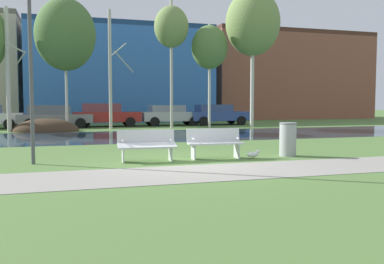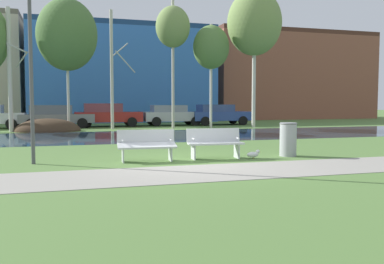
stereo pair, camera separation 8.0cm
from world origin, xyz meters
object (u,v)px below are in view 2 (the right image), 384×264
at_px(streetlamp, 30,15).
at_px(parked_wagon_fourth_silver, 172,115).
at_px(bench_left, 147,144).
at_px(seagull, 253,154).
at_px(parked_hatch_third_red, 107,114).
at_px(parked_suv_fifth_blue, 219,114).
at_px(trash_bin, 288,139).
at_px(parked_sedan_second_grey, 56,116).
at_px(bench_right, 215,142).

height_order(streetlamp, parked_wagon_fourth_silver, streetlamp).
relative_size(bench_left, seagull, 3.75).
bearing_deg(parked_hatch_third_red, streetlamp, -101.72).
distance_m(streetlamp, parked_wagon_fourth_silver, 18.96).
bearing_deg(parked_suv_fifth_blue, bench_left, -116.31).
height_order(bench_left, parked_wagon_fourth_silver, parked_wagon_fourth_silver).
bearing_deg(streetlamp, parked_hatch_third_red, 78.28).
relative_size(seagull, parked_hatch_third_red, 0.10).
relative_size(trash_bin, parked_sedan_second_grey, 0.22).
height_order(bench_right, parked_wagon_fourth_silver, parked_wagon_fourth_silver).
height_order(trash_bin, streetlamp, streetlamp).
relative_size(bench_right, parked_wagon_fourth_silver, 0.39).
bearing_deg(trash_bin, parked_suv_fifth_blue, 76.50).
relative_size(parked_sedan_second_grey, parked_suv_fifth_blue, 1.07).
xyz_separation_m(seagull, parked_suv_fifth_blue, (5.38, 17.43, 0.64)).
relative_size(bench_left, parked_sedan_second_grey, 0.36).
bearing_deg(bench_right, parked_sedan_second_grey, 105.82).
relative_size(bench_left, parked_wagon_fourth_silver, 0.39).
bearing_deg(parked_suv_fifth_blue, streetlamp, -124.34).
distance_m(bench_right, trash_bin, 2.32).
height_order(trash_bin, parked_wagon_fourth_silver, parked_wagon_fourth_silver).
distance_m(trash_bin, parked_sedan_second_grey, 18.28).
height_order(streetlamp, parked_suv_fifth_blue, streetlamp).
relative_size(trash_bin, parked_wagon_fourth_silver, 0.24).
bearing_deg(streetlamp, bench_right, -4.31).
relative_size(parked_wagon_fourth_silver, parked_suv_fifth_blue, 0.98).
bearing_deg(parked_wagon_fourth_silver, bench_right, -99.94).
relative_size(parked_sedan_second_grey, parked_wagon_fourth_silver, 1.09).
bearing_deg(seagull, parked_hatch_third_red, 98.27).
bearing_deg(bench_left, parked_sedan_second_grey, 99.30).
relative_size(trash_bin, parked_hatch_third_red, 0.23).
relative_size(seagull, parked_suv_fifth_blue, 0.10).
bearing_deg(bench_left, trash_bin, -1.45).
height_order(trash_bin, seagull, trash_bin).
bearing_deg(parked_hatch_third_red, parked_wagon_fourth_silver, 1.24).
bearing_deg(parked_wagon_fourth_silver, seagull, -96.37).
xyz_separation_m(bench_left, streetlamp, (-2.97, 0.37, 3.41)).
height_order(seagull, parked_hatch_third_red, parked_hatch_third_red).
relative_size(bench_right, parked_sedan_second_grey, 0.36).
relative_size(streetlamp, parked_sedan_second_grey, 1.29).
height_order(parked_sedan_second_grey, parked_suv_fifth_blue, parked_suv_fifth_blue).
xyz_separation_m(bench_right, parked_sedan_second_grey, (-4.75, 16.75, 0.29)).
bearing_deg(parked_suv_fifth_blue, bench_right, -110.66).
bearing_deg(parked_suv_fifth_blue, parked_wagon_fourth_silver, 176.70).
distance_m(trash_bin, parked_suv_fifth_blue, 17.68).
relative_size(parked_hatch_third_red, parked_wagon_fourth_silver, 1.06).
distance_m(parked_sedan_second_grey, parked_hatch_third_red, 3.29).
bearing_deg(parked_sedan_second_grey, parked_hatch_third_red, 7.61).
height_order(bench_right, parked_suv_fifth_blue, parked_suv_fifth_blue).
relative_size(bench_right, seagull, 3.75).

